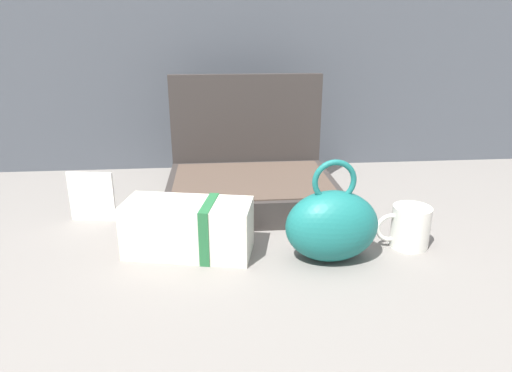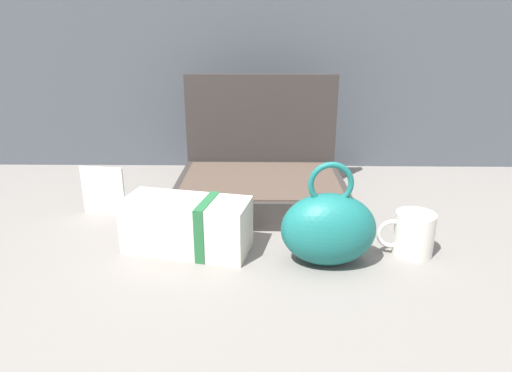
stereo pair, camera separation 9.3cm
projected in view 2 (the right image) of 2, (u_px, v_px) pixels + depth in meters
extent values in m
plane|color=slate|center=(252.00, 237.00, 0.99)|extent=(6.00, 6.00, 0.00)
cube|color=#332D2B|center=(260.00, 192.00, 1.17)|extent=(0.43, 0.34, 0.07)
cube|color=#4C3D33|center=(260.00, 179.00, 1.16)|extent=(0.40, 0.30, 0.00)
cube|color=#332D2B|center=(261.00, 130.00, 1.30)|extent=(0.43, 0.02, 0.32)
ellipsoid|color=#196B66|center=(328.00, 229.00, 0.86)|extent=(0.19, 0.12, 0.14)
torus|color=#196B66|center=(331.00, 184.00, 0.83)|extent=(0.09, 0.01, 0.09)
cube|color=silver|center=(187.00, 225.00, 0.92)|extent=(0.27, 0.16, 0.11)
cube|color=#236638|center=(208.00, 227.00, 0.92)|extent=(0.04, 0.11, 0.12)
cylinder|color=silver|center=(414.00, 234.00, 0.91)|extent=(0.08, 0.08, 0.09)
torus|color=silver|center=(392.00, 234.00, 0.91)|extent=(0.06, 0.01, 0.06)
cube|color=white|center=(103.00, 191.00, 1.10)|extent=(0.11, 0.02, 0.12)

